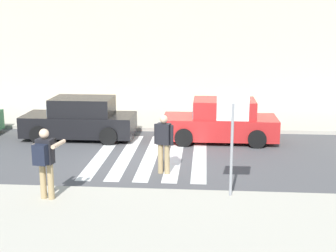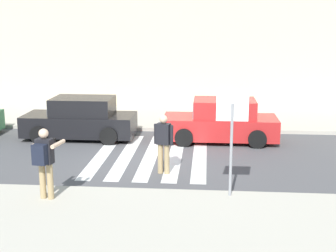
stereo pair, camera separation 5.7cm
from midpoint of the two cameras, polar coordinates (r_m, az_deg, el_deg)
ground_plane at (r=15.14m, az=-2.32°, el=-3.86°), size 120.00×120.00×0.00m
sidewalk_near at (r=9.41m, az=-6.96°, el=-14.27°), size 60.00×6.00×0.14m
sidewalk_far at (r=20.91m, az=-0.36°, el=1.02°), size 60.00×4.80×0.14m
building_facade_far at (r=24.88m, az=0.51°, el=10.40°), size 56.00×4.00×6.60m
crosswalk_stripe_0 at (r=15.59m, az=-8.09°, el=-3.46°), size 0.44×5.20×0.01m
crosswalk_stripe_1 at (r=15.44m, az=-5.18°, el=-3.55°), size 0.44×5.20×0.01m
crosswalk_stripe_2 at (r=15.33m, az=-2.23°, el=-3.63°), size 0.44×5.20×0.01m
crosswalk_stripe_3 at (r=15.25m, az=0.76°, el=-3.70°), size 0.44×5.20×0.01m
crosswalk_stripe_4 at (r=15.23m, az=3.77°, el=-3.76°), size 0.44×5.20×0.01m
stop_sign at (r=11.16m, az=7.74°, el=0.86°), size 0.76×0.08×2.62m
photographer_with_backpack at (r=11.41m, az=-14.91°, el=-3.77°), size 0.67×0.90×1.72m
pedestrian_crossing at (r=13.31m, az=-0.64°, el=-1.82°), size 0.56×0.33×1.72m
parked_car_black at (r=17.70m, az=-10.73°, el=0.80°), size 4.10×1.92×1.55m
parked_car_red at (r=17.09m, az=6.37°, el=0.52°), size 4.10×1.92×1.55m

